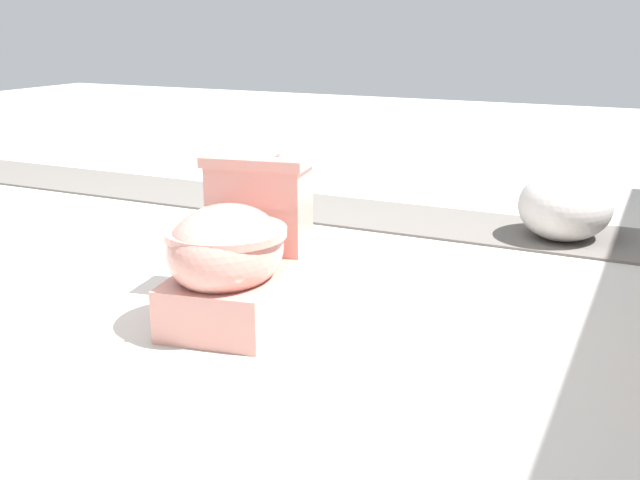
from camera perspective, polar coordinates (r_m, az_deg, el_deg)
ground_plane at (r=2.73m, az=-10.06°, el=-4.29°), size 14.00×14.00×0.00m
gravel_strip at (r=3.69m, az=8.77°, el=1.37°), size 0.56×8.00×0.01m
toilet at (r=2.47m, az=-6.31°, el=-0.94°), size 0.68×0.48×0.52m
boulder_near at (r=3.52m, az=18.21°, el=2.53°), size 0.51×0.46×0.32m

